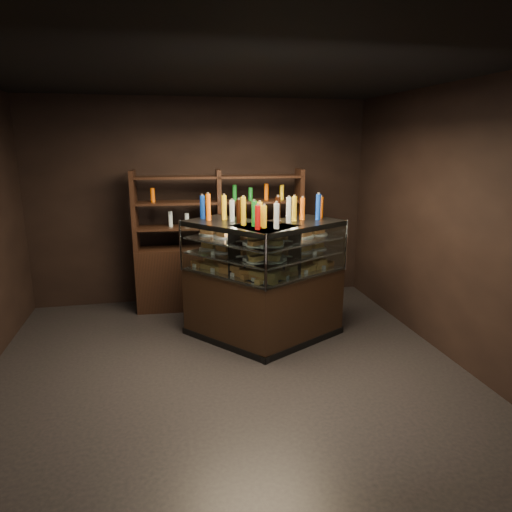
% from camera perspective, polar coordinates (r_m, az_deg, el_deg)
% --- Properties ---
extents(ground, '(5.00, 5.00, 0.00)m').
position_cam_1_polar(ground, '(4.99, -3.43, -14.41)').
color(ground, black).
rests_on(ground, ground).
extents(room_shell, '(5.02, 5.02, 3.01)m').
position_cam_1_polar(room_shell, '(4.40, -3.81, 8.36)').
color(room_shell, black).
rests_on(room_shell, ground).
extents(display_case, '(2.02, 1.47, 1.47)m').
position_cam_1_polar(display_case, '(5.57, 0.97, -5.70)').
color(display_case, black).
rests_on(display_case, ground).
extents(food_display, '(1.64, 1.05, 0.45)m').
position_cam_1_polar(food_display, '(5.39, 1.00, 0.40)').
color(food_display, '#D4884C').
rests_on(food_display, display_case).
extents(bottles_top, '(1.47, 0.91, 0.30)m').
position_cam_1_polar(bottles_top, '(5.30, 1.02, 5.66)').
color(bottles_top, '#D8590A').
rests_on(bottles_top, display_case).
extents(potted_conifer, '(0.40, 0.40, 0.86)m').
position_cam_1_polar(potted_conifer, '(5.77, 0.63, -4.99)').
color(potted_conifer, black).
rests_on(potted_conifer, ground).
extents(back_shelving, '(2.41, 0.56, 2.00)m').
position_cam_1_polar(back_shelving, '(6.68, -4.52, -1.29)').
color(back_shelving, black).
rests_on(back_shelving, ground).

